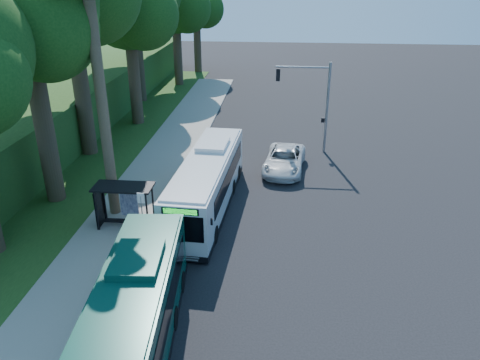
# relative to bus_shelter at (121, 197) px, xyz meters

# --- Properties ---
(ground) EXTENTS (140.00, 140.00, 0.00)m
(ground) POSITION_rel_bus_shelter_xyz_m (7.26, 2.86, -1.81)
(ground) COLOR black
(ground) RESTS_ON ground
(sidewalk) EXTENTS (4.50, 70.00, 0.12)m
(sidewalk) POSITION_rel_bus_shelter_xyz_m (-0.04, 2.86, -1.75)
(sidewalk) COLOR gray
(sidewalk) RESTS_ON ground
(red_curb) EXTENTS (0.25, 30.00, 0.13)m
(red_curb) POSITION_rel_bus_shelter_xyz_m (2.26, -1.14, -1.74)
(red_curb) COLOR maroon
(red_curb) RESTS_ON ground
(grass_verge) EXTENTS (8.00, 70.00, 0.06)m
(grass_verge) POSITION_rel_bus_shelter_xyz_m (-5.74, 7.86, -1.78)
(grass_verge) COLOR #234719
(grass_verge) RESTS_ON ground
(bus_shelter) EXTENTS (3.20, 1.51, 2.55)m
(bus_shelter) POSITION_rel_bus_shelter_xyz_m (0.00, 0.00, 0.00)
(bus_shelter) COLOR black
(bus_shelter) RESTS_ON ground
(stop_sign_pole) EXTENTS (0.35, 0.06, 3.17)m
(stop_sign_pole) POSITION_rel_bus_shelter_xyz_m (1.86, -2.14, 0.28)
(stop_sign_pole) COLOR gray
(stop_sign_pole) RESTS_ON ground
(traffic_signal_pole) EXTENTS (4.10, 0.30, 7.00)m
(traffic_signal_pole) POSITION_rel_bus_shelter_xyz_m (11.04, 12.86, 2.62)
(traffic_signal_pole) COLOR gray
(traffic_signal_pole) RESTS_ON ground
(tree_0) EXTENTS (8.40, 8.00, 15.70)m
(tree_0) POSITION_rel_bus_shelter_xyz_m (-5.14, 2.84, 9.40)
(tree_0) COLOR #382B1E
(tree_0) RESTS_ON ground
(tree_2) EXTENTS (8.82, 8.40, 15.12)m
(tree_2) POSITION_rel_bus_shelter_xyz_m (-4.64, 18.84, 8.67)
(tree_2) COLOR #382B1E
(tree_2) RESTS_ON ground
(tree_4) EXTENTS (8.40, 8.00, 14.14)m
(tree_4) POSITION_rel_bus_shelter_xyz_m (-4.14, 34.84, 7.92)
(tree_4) COLOR #382B1E
(tree_4) RESTS_ON ground
(tree_5) EXTENTS (7.35, 7.00, 12.86)m
(tree_5) POSITION_rel_bus_shelter_xyz_m (-3.16, 42.84, 7.16)
(tree_5) COLOR #382B1E
(tree_5) RESTS_ON ground
(white_bus) EXTENTS (3.16, 11.98, 3.54)m
(white_bus) POSITION_rel_bus_shelter_xyz_m (4.40, 2.66, -0.08)
(white_bus) COLOR silver
(white_bus) RESTS_ON ground
(teal_bus) EXTENTS (3.54, 12.09, 3.55)m
(teal_bus) POSITION_rel_bus_shelter_xyz_m (3.65, -9.94, -0.07)
(teal_bus) COLOR #0B3D32
(teal_bus) RESTS_ON ground
(pickup) EXTENTS (3.25, 6.03, 1.61)m
(pickup) POSITION_rel_bus_shelter_xyz_m (8.95, 8.81, -1.00)
(pickup) COLOR silver
(pickup) RESTS_ON ground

